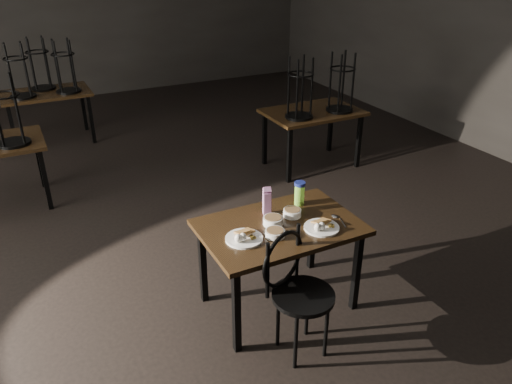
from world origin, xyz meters
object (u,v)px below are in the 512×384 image
main_table (280,234)px  water_bottle (300,193)px  juice_carton (267,202)px  bentwood_chair (295,285)px

main_table → water_bottle: size_ratio=6.04×
juice_carton → bentwood_chair: bearing=-100.9°
juice_carton → water_bottle: size_ratio=1.19×
main_table → juice_carton: size_ratio=5.06×
water_bottle → bentwood_chair: 0.87m
main_table → juice_carton: bearing=92.5°
juice_carton → water_bottle: 0.31m
main_table → juice_carton: 0.27m
main_table → water_bottle: 0.42m
water_bottle → bentwood_chair: water_bottle is taller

